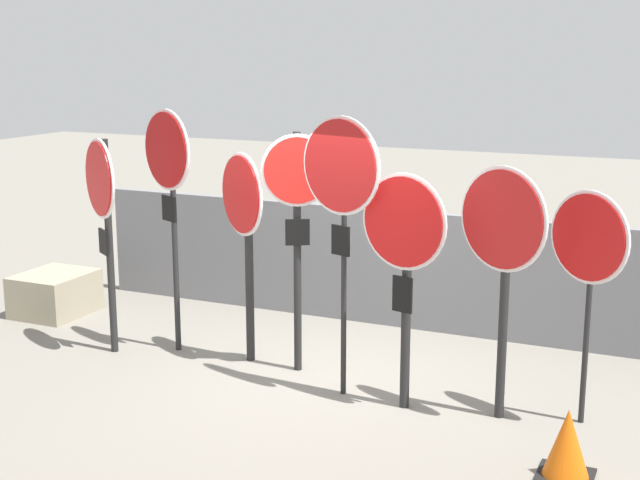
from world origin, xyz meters
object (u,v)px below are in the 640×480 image
(stop_sign_2, at_px, (244,219))
(storage_crate, at_px, (55,294))
(stop_sign_3, at_px, (297,206))
(stop_sign_5, at_px, (404,250))
(stop_sign_0, at_px, (103,202))
(stop_sign_6, at_px, (503,244))
(stop_sign_1, at_px, (168,172))
(stop_sign_7, at_px, (589,249))
(stop_sign_4, at_px, (341,184))
(traffic_cone_0, at_px, (567,444))

(stop_sign_2, relative_size, storage_crate, 2.46)
(stop_sign_3, distance_m, stop_sign_5, 1.40)
(stop_sign_3, bearing_deg, stop_sign_2, 147.50)
(stop_sign_0, xyz_separation_m, stop_sign_6, (4.28, -0.03, -0.06))
(stop_sign_0, bearing_deg, stop_sign_6, 33.46)
(stop_sign_5, relative_size, storage_crate, 2.43)
(stop_sign_5, bearing_deg, stop_sign_3, 173.67)
(stop_sign_0, distance_m, stop_sign_5, 3.44)
(stop_sign_6, bearing_deg, stop_sign_2, -162.18)
(stop_sign_1, height_order, stop_sign_5, stop_sign_1)
(stop_sign_5, bearing_deg, stop_sign_1, -175.72)
(stop_sign_2, distance_m, storage_crate, 3.31)
(stop_sign_2, distance_m, stop_sign_6, 2.81)
(stop_sign_1, bearing_deg, storage_crate, -169.57)
(stop_sign_3, bearing_deg, stop_sign_0, 160.74)
(stop_sign_2, bearing_deg, stop_sign_6, 25.85)
(stop_sign_7, bearing_deg, stop_sign_0, -147.55)
(stop_sign_2, distance_m, stop_sign_4, 1.46)
(stop_sign_1, distance_m, stop_sign_5, 2.89)
(stop_sign_6, distance_m, traffic_cone_0, 1.78)
(stop_sign_4, xyz_separation_m, stop_sign_7, (2.19, 0.26, -0.46))
(stop_sign_5, relative_size, stop_sign_6, 0.96)
(stop_sign_0, relative_size, stop_sign_4, 0.88)
(stop_sign_4, xyz_separation_m, stop_sign_5, (0.65, -0.07, -0.54))
(stop_sign_6, bearing_deg, stop_sign_1, -159.56)
(stop_sign_2, height_order, stop_sign_5, stop_sign_2)
(stop_sign_5, height_order, traffic_cone_0, stop_sign_5)
(stop_sign_0, height_order, stop_sign_5, stop_sign_0)
(stop_sign_0, relative_size, storage_crate, 2.58)
(stop_sign_2, xyz_separation_m, stop_sign_5, (1.93, -0.54, -0.03))
(stop_sign_2, distance_m, traffic_cone_0, 3.98)
(stop_sign_2, bearing_deg, stop_sign_0, -132.05)
(stop_sign_3, height_order, stop_sign_7, stop_sign_3)
(stop_sign_1, relative_size, stop_sign_2, 1.19)
(stop_sign_0, bearing_deg, stop_sign_7, 35.69)
(stop_sign_5, xyz_separation_m, traffic_cone_0, (1.61, -0.75, -1.23))
(traffic_cone_0, bearing_deg, storage_crate, 164.56)
(stop_sign_1, distance_m, traffic_cone_0, 4.90)
(stop_sign_7, relative_size, storage_crate, 2.31)
(storage_crate, bearing_deg, stop_sign_3, -8.88)
(stop_sign_0, xyz_separation_m, stop_sign_2, (1.50, 0.37, -0.13))
(stop_sign_0, distance_m, stop_sign_7, 4.98)
(stop_sign_1, xyz_separation_m, stop_sign_7, (4.35, -0.16, -0.40))
(stop_sign_0, xyz_separation_m, traffic_cone_0, (5.04, -0.92, -1.40))
(stop_sign_0, distance_m, stop_sign_2, 1.55)
(stop_sign_2, bearing_deg, traffic_cone_0, 13.97)
(stop_sign_4, xyz_separation_m, traffic_cone_0, (2.26, -0.83, -1.78))
(stop_sign_3, height_order, stop_sign_5, stop_sign_3)
(stop_sign_3, distance_m, stop_sign_6, 2.17)
(stop_sign_0, xyz_separation_m, storage_crate, (-1.51, 0.89, -1.42))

